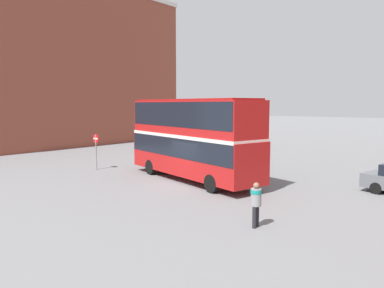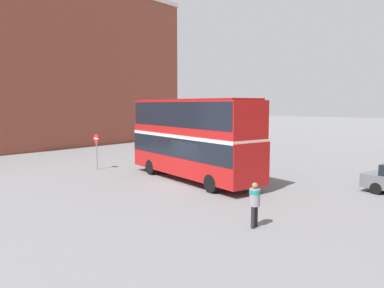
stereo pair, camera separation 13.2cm
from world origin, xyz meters
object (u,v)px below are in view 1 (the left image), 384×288
object	(u,v)px
double_decker_bus	(192,134)
no_entry_sign	(96,146)
pedestrian_foreground	(256,200)
parked_car_kerb_near	(212,147)

from	to	relation	value
double_decker_bus	no_entry_sign	bearing A→B (deg)	-154.70
pedestrian_foreground	parked_car_kerb_near	xyz separation A→B (m)	(-13.12, 15.23, -0.31)
double_decker_bus	parked_car_kerb_near	world-z (taller)	double_decker_bus
pedestrian_foreground	no_entry_sign	distance (m)	15.58
parked_car_kerb_near	double_decker_bus	bearing A→B (deg)	130.81
double_decker_bus	pedestrian_foreground	size ratio (longest dim) A/B	6.15
parked_car_kerb_near	no_entry_sign	xyz separation A→B (m)	(-1.94, -11.30, 0.96)
double_decker_bus	pedestrian_foreground	world-z (taller)	double_decker_bus
no_entry_sign	double_decker_bus	bearing A→B (deg)	10.58
double_decker_bus	parked_car_kerb_near	size ratio (longest dim) A/B	2.21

